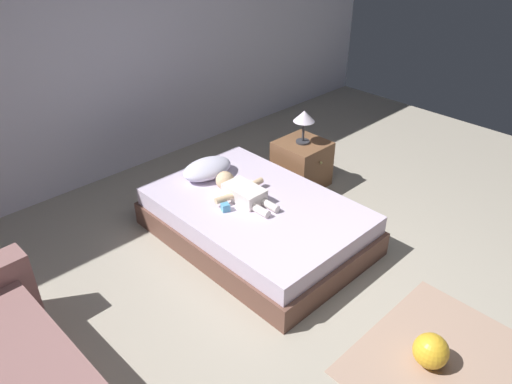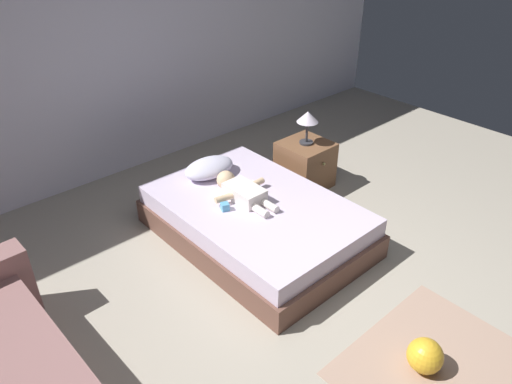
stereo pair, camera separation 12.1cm
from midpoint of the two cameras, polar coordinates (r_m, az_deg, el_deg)
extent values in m
plane|color=#AAA08F|center=(3.64, 9.94, -14.11)|extent=(8.00, 8.00, 0.00)
cube|color=silver|center=(5.08, -16.64, 16.30)|extent=(8.00, 0.12, 2.69)
cube|color=brown|center=(4.22, 0.82, -4.25)|extent=(1.26, 1.86, 0.21)
cube|color=silver|center=(4.11, 0.84, -2.14)|extent=(1.21, 1.79, 0.16)
ellipsoid|color=silver|center=(4.44, -4.78, 2.86)|extent=(0.50, 0.32, 0.15)
cube|color=white|center=(4.07, -0.52, -0.12)|extent=(0.22, 0.35, 0.12)
sphere|color=beige|center=(4.23, -2.75, 1.43)|extent=(0.17, 0.17, 0.17)
cylinder|color=beige|center=(4.01, -2.94, -0.73)|extent=(0.17, 0.09, 0.06)
cylinder|color=beige|center=(4.21, 0.83, 1.02)|extent=(0.16, 0.06, 0.06)
cylinder|color=white|center=(3.90, 1.36, -2.23)|extent=(0.06, 0.17, 0.06)
cylinder|color=white|center=(3.96, 2.50, -1.64)|extent=(0.06, 0.17, 0.06)
cube|color=#2790E0|center=(4.30, 0.93, 0.86)|extent=(0.02, 0.12, 0.01)
cube|color=white|center=(4.33, 0.43, 1.30)|extent=(0.02, 0.02, 0.01)
cube|color=brown|center=(4.96, 6.49, 3.24)|extent=(0.46, 0.46, 0.48)
sphere|color=tan|center=(4.77, 8.75, 3.29)|extent=(0.03, 0.03, 0.03)
cylinder|color=#333338|center=(4.85, 6.67, 5.83)|extent=(0.14, 0.14, 0.02)
cylinder|color=#333338|center=(4.80, 6.75, 7.07)|extent=(0.02, 0.02, 0.21)
cone|color=silver|center=(4.73, 6.87, 8.81)|extent=(0.21, 0.21, 0.11)
cube|color=tan|center=(3.49, 22.16, -19.03)|extent=(1.21, 1.05, 0.01)
sphere|color=gold|center=(3.38, 20.35, -17.68)|extent=(0.23, 0.23, 0.23)
cube|color=#57A9D7|center=(3.95, -2.82, -1.75)|extent=(0.08, 0.08, 0.06)
camera|label=1|loc=(0.06, -89.14, 0.53)|focal=33.89mm
camera|label=2|loc=(0.06, 90.86, -0.53)|focal=33.89mm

